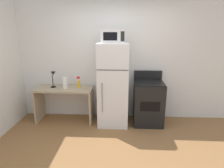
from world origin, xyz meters
TOP-DOWN VIEW (x-y plane):
  - ground_plane at (0.00, 0.00)m, footprint 12.00×12.00m
  - wall_back_white at (0.00, 1.70)m, footprint 5.00×0.10m
  - desk at (-1.12, 1.37)m, footprint 1.22×0.53m
  - desk_lamp at (-1.35, 1.39)m, footprint 0.14×0.12m
  - spray_bottle at (-0.80, 1.40)m, footprint 0.06×0.06m
  - paper_towel_roll at (-1.09, 1.36)m, footprint 0.11×0.11m
  - refrigerator at (-0.05, 1.30)m, footprint 0.62×0.68m
  - microwave at (-0.05, 1.28)m, footprint 0.46×0.35m
  - oven_range at (0.70, 1.33)m, footprint 0.61×0.61m

SIDE VIEW (x-z plane):
  - ground_plane at x=0.00m, z-range 0.00..0.00m
  - oven_range at x=0.70m, z-range -0.08..1.02m
  - desk at x=-1.12m, z-range 0.15..0.90m
  - spray_bottle at x=-0.80m, z-range 0.72..0.97m
  - refrigerator at x=-0.05m, z-range 0.00..1.72m
  - paper_towel_roll at x=-1.09m, z-range 0.75..0.99m
  - desk_lamp at x=-1.35m, z-range 0.81..1.17m
  - wall_back_white at x=0.00m, z-range 0.00..2.60m
  - microwave at x=-0.05m, z-range 1.72..1.98m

